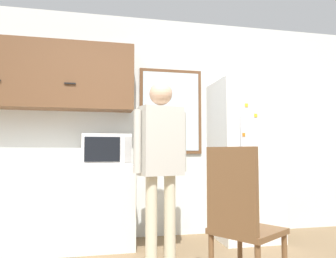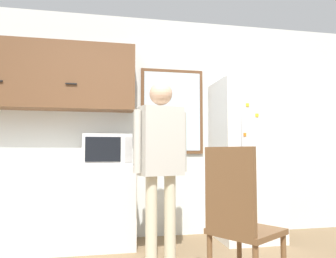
# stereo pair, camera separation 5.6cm
# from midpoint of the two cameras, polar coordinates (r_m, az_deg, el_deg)

# --- Properties ---
(back_wall) EXTENTS (6.00, 0.06, 2.70)m
(back_wall) POSITION_cam_midpoint_polar(r_m,az_deg,el_deg) (4.05, -6.20, 0.67)
(back_wall) COLOR silver
(back_wall) RESTS_ON ground_plane
(counter) EXTENTS (2.15, 0.60, 0.88)m
(counter) POSITION_cam_midpoint_polar(r_m,az_deg,el_deg) (3.80, -23.30, -12.45)
(counter) COLOR silver
(counter) RESTS_ON ground_plane
(upper_cabinets) EXTENTS (2.15, 0.34, 0.76)m
(upper_cabinets) POSITION_cam_midpoint_polar(r_m,az_deg,el_deg) (3.98, -22.33, 8.71)
(upper_cabinets) COLOR brown
(microwave) EXTENTS (0.51, 0.39, 0.33)m
(microwave) POSITION_cam_midpoint_polar(r_m,az_deg,el_deg) (3.63, -11.12, -3.50)
(microwave) COLOR white
(microwave) RESTS_ON counter
(person) EXTENTS (0.54, 0.32, 1.70)m
(person) POSITION_cam_midpoint_polar(r_m,az_deg,el_deg) (3.15, -1.78, -3.78)
(person) COLOR beige
(person) RESTS_ON ground_plane
(refrigerator) EXTENTS (0.70, 0.69, 1.86)m
(refrigerator) POSITION_cam_midpoint_polar(r_m,az_deg,el_deg) (4.03, 12.70, -5.19)
(refrigerator) COLOR white
(refrigerator) RESTS_ON ground_plane
(chair) EXTENTS (0.61, 0.61, 1.06)m
(chair) POSITION_cam_midpoint_polar(r_m,az_deg,el_deg) (2.47, 11.78, -14.61)
(chair) COLOR brown
(chair) RESTS_ON ground_plane
(window) EXTENTS (0.79, 0.05, 1.06)m
(window) POSITION_cam_midpoint_polar(r_m,az_deg,el_deg) (4.10, 0.09, 3.09)
(window) COLOR brown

